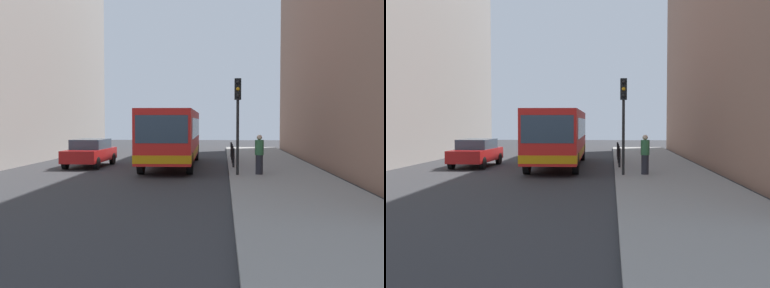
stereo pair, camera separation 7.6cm
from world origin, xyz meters
TOP-DOWN VIEW (x-y plane):
  - ground_plane at (0.00, 0.00)m, footprint 80.00×80.00m
  - sidewalk at (5.40, 0.00)m, footprint 4.40×40.00m
  - building_right at (11.50, 4.00)m, footprint 7.00×32.00m
  - bus at (0.20, 3.14)m, footprint 2.77×11.07m
  - car_beside_bus at (-4.23, 2.56)m, footprint 1.95×4.44m
  - traffic_light at (3.55, -2.14)m, footprint 0.28×0.33m
  - bollard_near at (3.45, 1.15)m, footprint 0.11×0.11m
  - bollard_mid at (3.45, 3.42)m, footprint 0.11×0.11m
  - bollard_far at (3.45, 5.69)m, footprint 0.11×0.11m
  - bollard_farthest at (3.45, 7.96)m, footprint 0.11×0.11m
  - pedestrian_near_signal at (4.49, -1.87)m, footprint 0.38×0.38m

SIDE VIEW (x-z plane):
  - ground_plane at x=0.00m, z-range 0.00..0.00m
  - sidewalk at x=5.40m, z-range 0.00..0.15m
  - bollard_near at x=3.45m, z-range 0.15..1.10m
  - bollard_mid at x=3.45m, z-range 0.15..1.10m
  - bollard_far at x=3.45m, z-range 0.15..1.10m
  - bollard_farthest at x=3.45m, z-range 0.15..1.10m
  - car_beside_bus at x=-4.23m, z-range 0.04..1.52m
  - pedestrian_near_signal at x=4.49m, z-range 0.15..1.86m
  - bus at x=0.20m, z-range 0.23..3.23m
  - traffic_light at x=3.55m, z-range 0.96..5.06m
  - building_right at x=11.50m, z-range 0.00..17.10m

